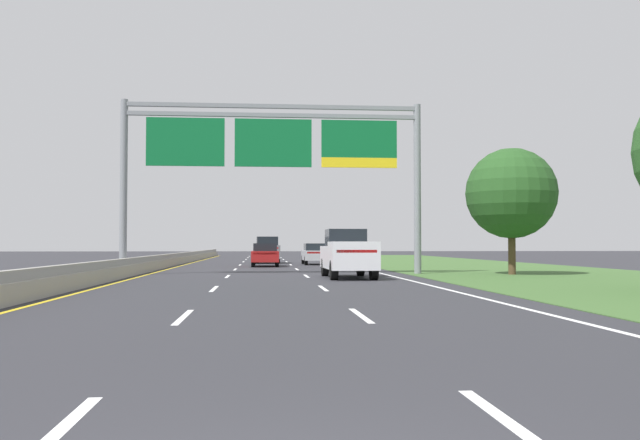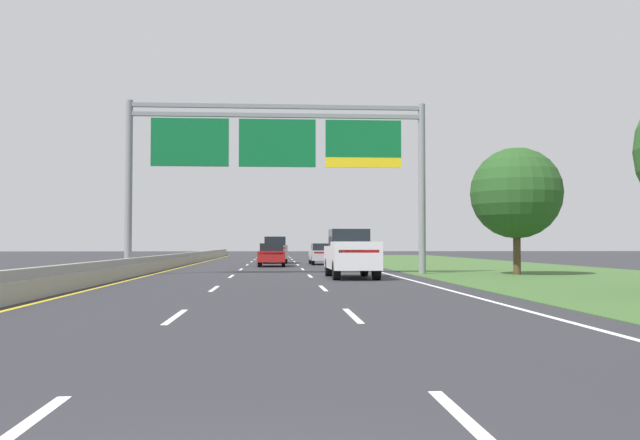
{
  "view_description": "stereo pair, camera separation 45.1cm",
  "coord_description": "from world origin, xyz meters",
  "px_view_note": "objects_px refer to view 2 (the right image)",
  "views": [
    {
      "loc": [
        -0.22,
        -3.93,
        1.5
      ],
      "look_at": [
        1.74,
        19.51,
        2.34
      ],
      "focal_mm": 38.52,
      "sensor_mm": 36.0,
      "label": 1
    },
    {
      "loc": [
        0.22,
        -3.97,
        1.5
      ],
      "look_at": [
        1.74,
        19.51,
        2.34
      ],
      "focal_mm": 38.52,
      "sensor_mm": 36.0,
      "label": 2
    }
  ],
  "objects_px": {
    "car_red_centre_lane_sedan": "(272,254)",
    "car_grey_centre_lane_suv": "(274,249)",
    "pickup_truck_white": "(351,254)",
    "car_silver_right_lane_sedan": "(322,253)",
    "roadside_tree_mid": "(516,193)",
    "overhead_sign_gantry": "(277,151)"
  },
  "relations": [
    {
      "from": "overhead_sign_gantry",
      "to": "car_silver_right_lane_sedan",
      "type": "relative_size",
      "value": 3.41
    },
    {
      "from": "car_red_centre_lane_sedan",
      "to": "roadside_tree_mid",
      "type": "relative_size",
      "value": 0.7
    },
    {
      "from": "car_red_centre_lane_sedan",
      "to": "car_grey_centre_lane_suv",
      "type": "bearing_deg",
      "value": -0.89
    },
    {
      "from": "car_silver_right_lane_sedan",
      "to": "car_grey_centre_lane_suv",
      "type": "height_order",
      "value": "car_grey_centre_lane_suv"
    },
    {
      "from": "pickup_truck_white",
      "to": "roadside_tree_mid",
      "type": "relative_size",
      "value": 0.86
    },
    {
      "from": "pickup_truck_white",
      "to": "car_grey_centre_lane_suv",
      "type": "xyz_separation_m",
      "value": [
        -3.47,
        24.42,
        0.02
      ]
    },
    {
      "from": "pickup_truck_white",
      "to": "roadside_tree_mid",
      "type": "bearing_deg",
      "value": -75.4
    },
    {
      "from": "overhead_sign_gantry",
      "to": "car_grey_centre_lane_suv",
      "type": "height_order",
      "value": "overhead_sign_gantry"
    },
    {
      "from": "overhead_sign_gantry",
      "to": "car_grey_centre_lane_suv",
      "type": "xyz_separation_m",
      "value": [
        -0.17,
        20.79,
        -5.09
      ]
    },
    {
      "from": "car_grey_centre_lane_suv",
      "to": "car_red_centre_lane_sedan",
      "type": "bearing_deg",
      "value": 177.09
    },
    {
      "from": "overhead_sign_gantry",
      "to": "car_grey_centre_lane_suv",
      "type": "relative_size",
      "value": 3.17
    },
    {
      "from": "car_silver_right_lane_sedan",
      "to": "car_red_centre_lane_sedan",
      "type": "xyz_separation_m",
      "value": [
        -3.75,
        -4.21,
        0.0
      ]
    },
    {
      "from": "pickup_truck_white",
      "to": "car_silver_right_lane_sedan",
      "type": "distance_m",
      "value": 20.48
    },
    {
      "from": "overhead_sign_gantry",
      "to": "car_grey_centre_lane_suv",
      "type": "distance_m",
      "value": 21.4
    },
    {
      "from": "car_grey_centre_lane_suv",
      "to": "pickup_truck_white",
      "type": "bearing_deg",
      "value": -173.6
    },
    {
      "from": "pickup_truck_white",
      "to": "car_red_centre_lane_sedan",
      "type": "relative_size",
      "value": 1.23
    },
    {
      "from": "car_grey_centre_lane_suv",
      "to": "car_red_centre_lane_sedan",
      "type": "xyz_separation_m",
      "value": [
        -0.17,
        -8.15,
        -0.28
      ]
    },
    {
      "from": "car_silver_right_lane_sedan",
      "to": "car_red_centre_lane_sedan",
      "type": "distance_m",
      "value": 5.64
    },
    {
      "from": "car_red_centre_lane_sedan",
      "to": "pickup_truck_white",
      "type": "bearing_deg",
      "value": -167.05
    },
    {
      "from": "car_grey_centre_lane_suv",
      "to": "roadside_tree_mid",
      "type": "bearing_deg",
      "value": -153.39
    },
    {
      "from": "pickup_truck_white",
      "to": "car_silver_right_lane_sedan",
      "type": "relative_size",
      "value": 1.23
    },
    {
      "from": "overhead_sign_gantry",
      "to": "car_red_centre_lane_sedan",
      "type": "height_order",
      "value": "overhead_sign_gantry"
    }
  ]
}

